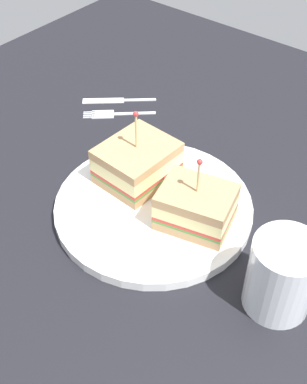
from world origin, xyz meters
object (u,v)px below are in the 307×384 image
object	(u,v)px
sandwich_half_front	(137,163)
sandwich_half_back	(196,207)
drink_glass	(281,278)
fork	(111,114)
knife	(115,100)
plate	(154,207)

from	to	relation	value
sandwich_half_front	sandwich_half_back	world-z (taller)	sandwich_half_front
sandwich_half_back	drink_glass	bearing A→B (deg)	-13.68
fork	knife	size ratio (longest dim) A/B	0.95
plate	fork	bearing A→B (deg)	146.35
fork	knife	bearing A→B (deg)	123.38
sandwich_half_front	drink_glass	distance (cm)	24.71
sandwich_half_back	fork	bearing A→B (deg)	154.46
sandwich_half_back	drink_glass	world-z (taller)	sandwich_half_back
drink_glass	fork	size ratio (longest dim) A/B	0.96
sandwich_half_back	knife	bearing A→B (deg)	150.64
plate	sandwich_half_front	distance (cm)	6.37
plate	fork	distance (cm)	23.13
plate	sandwich_half_back	size ratio (longest dim) A/B	2.53
sandwich_half_back	fork	size ratio (longest dim) A/B	1.06
drink_glass	knife	bearing A→B (deg)	155.36
sandwich_half_back	fork	xyz separation A→B (cm)	(-25.35, 12.11, -3.81)
knife	drink_glass	bearing A→B (deg)	-24.64
sandwich_half_front	knife	distance (cm)	21.99
sandwich_half_front	fork	xyz separation A→B (cm)	(-14.46, 10.35, -3.89)
knife	sandwich_half_front	bearing A→B (deg)	-39.47
plate	knife	world-z (taller)	plate
plate	knife	xyz separation A→B (cm)	(-21.50, 16.23, -0.51)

